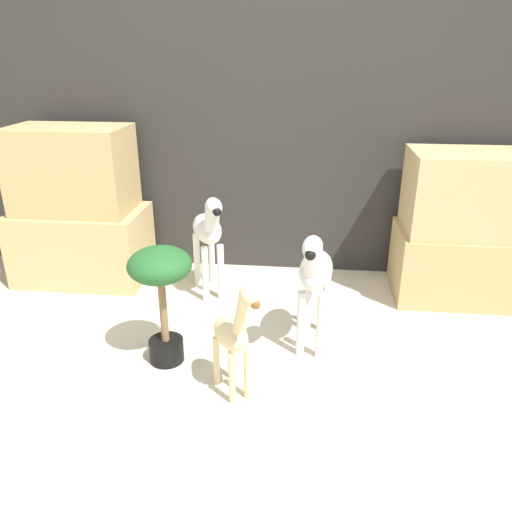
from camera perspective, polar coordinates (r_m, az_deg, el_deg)
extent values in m
plane|color=beige|center=(2.29, -1.91, -17.67)|extent=(14.00, 14.00, 0.00)
cube|color=#2D2B28|center=(3.40, 1.88, 16.27)|extent=(6.40, 0.08, 2.20)
cube|color=tan|center=(3.60, -19.19, 1.27)|extent=(0.86, 0.51, 0.49)
cube|color=tan|center=(3.45, -20.29, 9.24)|extent=(0.74, 0.44, 0.54)
cube|color=tan|center=(3.42, 22.69, -0.85)|extent=(0.86, 0.51, 0.44)
cube|color=tan|center=(3.28, 23.90, 6.59)|extent=(0.80, 0.48, 0.49)
cylinder|color=silver|center=(2.57, 7.38, -7.95)|extent=(0.04, 0.04, 0.36)
cylinder|color=silver|center=(2.57, 5.16, -7.72)|extent=(0.04, 0.04, 0.36)
cylinder|color=silver|center=(2.78, 7.97, -5.36)|extent=(0.04, 0.04, 0.36)
cylinder|color=silver|center=(2.79, 5.92, -5.16)|extent=(0.04, 0.04, 0.36)
ellipsoid|color=silver|center=(2.56, 6.87, -1.56)|extent=(0.21, 0.38, 0.17)
cylinder|color=silver|center=(2.38, 6.56, -0.37)|extent=(0.11, 0.15, 0.20)
ellipsoid|color=silver|center=(2.29, 6.47, 0.99)|extent=(0.11, 0.18, 0.10)
sphere|color=black|center=(2.23, 6.23, 0.12)|extent=(0.05, 0.05, 0.05)
cube|color=black|center=(2.37, 6.57, -0.17)|extent=(0.03, 0.08, 0.17)
cylinder|color=silver|center=(3.13, -4.04, -1.86)|extent=(0.04, 0.04, 0.36)
cylinder|color=silver|center=(3.11, -5.82, -2.09)|extent=(0.04, 0.04, 0.36)
cylinder|color=silver|center=(3.36, -5.09, -0.15)|extent=(0.04, 0.04, 0.36)
cylinder|color=silver|center=(3.34, -6.76, -0.35)|extent=(0.04, 0.04, 0.36)
ellipsoid|color=silver|center=(3.14, -5.61, 3.14)|extent=(0.30, 0.40, 0.17)
cylinder|color=silver|center=(2.96, -5.05, 4.41)|extent=(0.14, 0.17, 0.20)
ellipsoid|color=silver|center=(2.88, -4.84, 5.64)|extent=(0.15, 0.19, 0.10)
sphere|color=black|center=(2.82, -4.50, 5.07)|extent=(0.05, 0.05, 0.05)
cube|color=black|center=(2.96, -5.05, 4.58)|extent=(0.05, 0.08, 0.17)
cylinder|color=beige|center=(2.31, -1.02, -13.36)|extent=(0.03, 0.03, 0.25)
cylinder|color=beige|center=(2.28, -2.77, -13.89)|extent=(0.03, 0.03, 0.25)
cylinder|color=beige|center=(2.43, -2.86, -11.34)|extent=(0.03, 0.03, 0.25)
cylinder|color=beige|center=(2.40, -4.54, -11.81)|extent=(0.03, 0.03, 0.25)
ellipsoid|color=beige|center=(2.25, -2.91, -8.85)|extent=(0.24, 0.27, 0.13)
cylinder|color=beige|center=(2.10, -1.78, -6.65)|extent=(0.11, 0.13, 0.26)
ellipsoid|color=beige|center=(1.98, -0.79, -4.76)|extent=(0.13, 0.15, 0.08)
sphere|color=brown|center=(1.95, -0.04, -5.57)|extent=(0.04, 0.04, 0.04)
cylinder|color=black|center=(2.63, -10.18, -10.52)|extent=(0.17, 0.17, 0.12)
cylinder|color=brown|center=(2.51, -10.54, -6.24)|extent=(0.04, 0.04, 0.33)
ellipsoid|color=#235B28|center=(2.40, -10.96, -1.02)|extent=(0.31, 0.31, 0.17)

